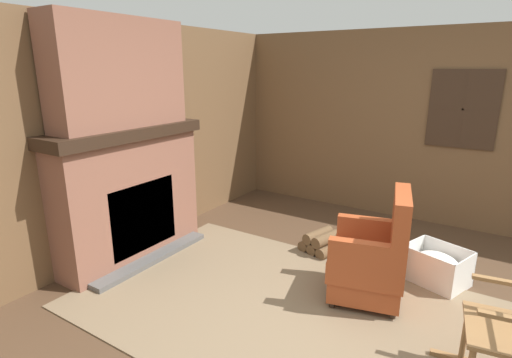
# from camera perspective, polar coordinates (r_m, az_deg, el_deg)

# --- Properties ---
(ground_plane) EXTENTS (14.00, 14.00, 0.00)m
(ground_plane) POSITION_cam_1_polar(r_m,az_deg,el_deg) (3.22, 15.46, -20.95)
(ground_plane) COLOR #4C3523
(wood_panel_wall_left) EXTENTS (0.06, 5.89, 2.35)m
(wood_panel_wall_left) POSITION_cam_1_polar(r_m,az_deg,el_deg) (4.24, -20.09, 5.01)
(wood_panel_wall_left) COLOR brown
(wood_panel_wall_left) RESTS_ON ground
(wood_panel_wall_back) EXTENTS (5.89, 0.09, 2.35)m
(wood_panel_wall_back) POSITION_cam_1_polar(r_m,az_deg,el_deg) (5.28, 25.33, 6.47)
(wood_panel_wall_back) COLOR brown
(wood_panel_wall_back) RESTS_ON ground
(fireplace_hearth) EXTENTS (0.59, 1.64, 1.34)m
(fireplace_hearth) POSITION_cam_1_polar(r_m,az_deg,el_deg) (4.18, -17.47, -2.12)
(fireplace_hearth) COLOR brown
(fireplace_hearth) RESTS_ON ground
(chimney_breast) EXTENTS (0.34, 1.36, 0.99)m
(chimney_breast) POSITION_cam_1_polar(r_m,az_deg,el_deg) (4.00, -18.99, 14.08)
(chimney_breast) COLOR brown
(chimney_breast) RESTS_ON fireplace_hearth
(area_rug) EXTENTS (3.45, 2.14, 0.01)m
(area_rug) POSITION_cam_1_polar(r_m,az_deg,el_deg) (3.41, 4.94, -18.00)
(area_rug) COLOR #7A664C
(area_rug) RESTS_ON ground
(armchair) EXTENTS (0.72, 0.74, 0.95)m
(armchair) POSITION_cam_1_polar(r_m,az_deg,el_deg) (3.50, 16.26, -10.99)
(armchair) COLOR #A84723
(armchair) RESTS_ON ground
(firewood_stack) EXTENTS (0.45, 0.46, 0.22)m
(firewood_stack) POSITION_cam_1_polar(r_m,az_deg,el_deg) (4.34, 9.44, -8.91)
(firewood_stack) COLOR brown
(firewood_stack) RESTS_ON ground
(laundry_basket) EXTENTS (0.60, 0.54, 0.33)m
(laundry_basket) POSITION_cam_1_polar(r_m,az_deg,el_deg) (4.03, 24.39, -11.17)
(laundry_basket) COLOR white
(laundry_basket) RESTS_ON ground
(oil_lamp_vase) EXTENTS (0.10, 0.10, 0.28)m
(oil_lamp_vase) POSITION_cam_1_polar(r_m,az_deg,el_deg) (3.90, -21.92, 7.93)
(oil_lamp_vase) COLOR #99B29E
(oil_lamp_vase) RESTS_ON fireplace_hearth
(storage_case) EXTENTS (0.16, 0.27, 0.13)m
(storage_case) POSITION_cam_1_polar(r_m,az_deg,el_deg) (4.49, -12.39, 9.10)
(storage_case) COLOR black
(storage_case) RESTS_ON fireplace_hearth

